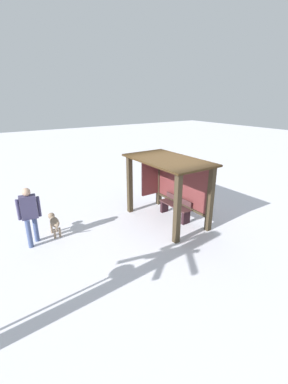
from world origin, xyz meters
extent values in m
plane|color=silver|center=(0.00, 0.00, 0.00)|extent=(60.00, 60.00, 0.00)
cube|color=#3A2F20|center=(-1.36, -0.69, 1.09)|extent=(0.17, 0.17, 2.18)
cube|color=#3A2F20|center=(1.36, -0.69, 1.09)|extent=(0.17, 0.17, 2.18)
cube|color=#3A2F20|center=(-1.36, 0.69, 1.09)|extent=(0.17, 0.17, 2.18)
cube|color=#3A2F20|center=(1.36, 0.69, 1.09)|extent=(0.17, 0.17, 2.18)
cube|color=#342412|center=(0.00, 0.00, 2.21)|extent=(3.10, 1.77, 0.06)
cube|color=brown|center=(0.00, 0.69, 1.30)|extent=(2.54, 0.08, 1.57)
cube|color=#3A2F20|center=(0.00, 0.67, 0.46)|extent=(2.54, 0.06, 0.08)
cube|color=brown|center=(-1.36, 0.24, 1.30)|extent=(0.08, 0.76, 1.57)
cube|color=#46292B|center=(0.00, 0.39, 0.48)|extent=(1.40, 0.37, 0.04)
cube|color=#46292B|center=(0.00, 0.55, 0.68)|extent=(1.33, 0.04, 0.20)
cube|color=black|center=(0.60, 0.39, 0.23)|extent=(0.12, 0.31, 0.46)
cube|color=black|center=(-0.60, 0.39, 0.23)|extent=(0.12, 0.31, 0.46)
cube|color=#3D3959|center=(-0.94, -4.32, 1.21)|extent=(0.32, 0.48, 0.69)
sphere|color=tan|center=(-0.94, -4.32, 1.67)|extent=(0.23, 0.23, 0.23)
cylinder|color=#43527C|center=(-1.08, -4.20, 0.43)|extent=(0.16, 0.16, 0.87)
cylinder|color=#43527C|center=(-0.81, -4.44, 0.43)|extent=(0.16, 0.16, 0.87)
cylinder|color=#3D3959|center=(-0.90, -4.05, 1.18)|extent=(0.10, 0.10, 0.62)
cylinder|color=#3D3959|center=(-0.98, -4.59, 1.18)|extent=(0.10, 0.10, 0.62)
ellipsoid|color=gray|center=(-1.12, -3.61, 0.46)|extent=(0.63, 0.28, 0.29)
sphere|color=gray|center=(-1.51, -3.60, 0.52)|extent=(0.22, 0.22, 0.22)
cylinder|color=gray|center=(-0.75, -3.63, 0.51)|extent=(0.18, 0.06, 0.26)
cylinder|color=gray|center=(-1.32, -3.53, 0.16)|extent=(0.07, 0.07, 0.32)
cylinder|color=gray|center=(-1.32, -3.69, 0.16)|extent=(0.07, 0.07, 0.32)
cylinder|color=gray|center=(-0.92, -3.54, 0.16)|extent=(0.07, 0.07, 0.32)
cylinder|color=gray|center=(-0.92, -3.70, 0.16)|extent=(0.07, 0.07, 0.32)
camera|label=1|loc=(6.60, -5.38, 4.19)|focal=24.38mm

